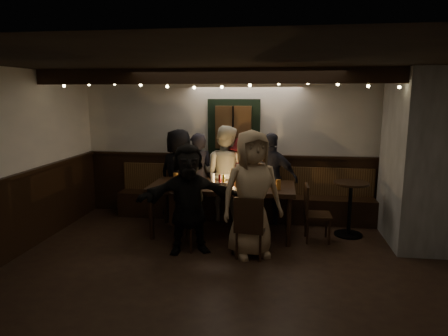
% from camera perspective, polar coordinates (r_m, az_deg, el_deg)
% --- Properties ---
extents(room, '(6.02, 5.01, 2.62)m').
position_cam_1_polar(room, '(6.28, 11.81, -0.40)').
color(room, black).
rests_on(room, ground).
extents(dining_table, '(2.29, 0.98, 0.99)m').
position_cam_1_polar(dining_table, '(6.38, -0.29, -3.01)').
color(dining_table, black).
rests_on(dining_table, ground).
extents(chair_near_left, '(0.50, 0.50, 0.85)m').
position_cam_1_polar(chair_near_left, '(5.82, -5.66, -7.13)').
color(chair_near_left, black).
rests_on(chair_near_left, ground).
extents(chair_near_right, '(0.44, 0.44, 0.89)m').
position_cam_1_polar(chair_near_right, '(5.49, 3.70, -7.98)').
color(chair_near_right, black).
rests_on(chair_near_right, ground).
extents(chair_end, '(0.41, 0.41, 0.88)m').
position_cam_1_polar(chair_end, '(6.29, 12.50, -5.80)').
color(chair_end, black).
rests_on(chair_end, ground).
extents(high_top, '(0.55, 0.55, 0.88)m').
position_cam_1_polar(high_top, '(6.66, 17.57, -4.64)').
color(high_top, black).
rests_on(high_top, ground).
extents(person_a, '(0.92, 0.74, 1.63)m').
position_cam_1_polar(person_a, '(7.19, -6.44, -0.94)').
color(person_a, black).
rests_on(person_a, ground).
extents(person_b, '(0.67, 0.57, 1.57)m').
position_cam_1_polar(person_b, '(7.16, -3.80, -1.22)').
color(person_b, black).
rests_on(person_b, ground).
extents(person_c, '(0.97, 0.85, 1.70)m').
position_cam_1_polar(person_c, '(7.09, 0.12, -0.76)').
color(person_c, beige).
rests_on(person_c, ground).
extents(person_d, '(1.10, 0.85, 1.51)m').
position_cam_1_polar(person_d, '(7.07, 2.90, -1.60)').
color(person_d, '#430A0E').
rests_on(person_d, ground).
extents(person_e, '(1.00, 0.61, 1.59)m').
position_cam_1_polar(person_e, '(6.96, 6.77, -1.53)').
color(person_e, '#21222C').
rests_on(person_e, ground).
extents(person_f, '(1.53, 0.90, 1.57)m').
position_cam_1_polar(person_f, '(5.67, -5.06, -4.39)').
color(person_f, black).
rests_on(person_f, ground).
extents(person_g, '(1.02, 0.87, 1.77)m').
position_cam_1_polar(person_g, '(5.52, 3.97, -3.70)').
color(person_g, tan).
rests_on(person_g, ground).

